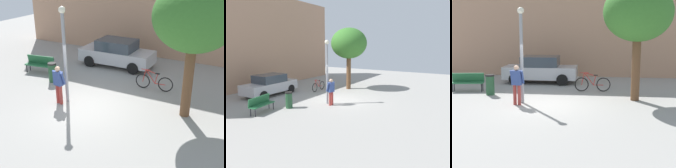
{
  "view_description": "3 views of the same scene",
  "coord_description": "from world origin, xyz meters",
  "views": [
    {
      "loc": [
        5.97,
        -8.92,
        5.59
      ],
      "look_at": [
        0.7,
        0.94,
        0.86
      ],
      "focal_mm": 46.49,
      "sensor_mm": 36.0,
      "label": 1
    },
    {
      "loc": [
        -11.9,
        -7.24,
        3.73
      ],
      "look_at": [
        0.03,
        0.08,
        1.12
      ],
      "focal_mm": 33.89,
      "sensor_mm": 36.0,
      "label": 2
    },
    {
      "loc": [
        2.34,
        -13.01,
        3.24
      ],
      "look_at": [
        0.63,
        0.76,
        0.76
      ],
      "focal_mm": 51.75,
      "sensor_mm": 36.0,
      "label": 3
    }
  ],
  "objects": [
    {
      "name": "park_bench",
      "position": [
        -4.47,
        2.36,
        0.55
      ],
      "size": [
        1.66,
        0.73,
        0.92
      ],
      "color": "#236038",
      "rests_on": "ground_plane"
    },
    {
      "name": "lamppost",
      "position": [
        -1.09,
        0.19,
        2.36
      ],
      "size": [
        0.28,
        0.28,
        4.02
      ],
      "color": "gray",
      "rests_on": "ground_plane"
    },
    {
      "name": "person_by_lamppost",
      "position": [
        -1.23,
        -0.18,
        0.97
      ],
      "size": [
        0.62,
        0.35,
        1.67
      ],
      "color": "#9E3833",
      "rests_on": "ground_plane"
    },
    {
      "name": "ground_plane",
      "position": [
        0.0,
        0.0,
        0.0
      ],
      "size": [
        36.0,
        36.0,
        0.0
      ],
      "primitive_type": "plane",
      "color": "gray"
    },
    {
      "name": "parked_car_silver",
      "position": [
        -1.29,
        5.27,
        0.77
      ],
      "size": [
        4.23,
        1.88,
        1.55
      ],
      "color": "#B7B7BC",
      "rests_on": "ground_plane"
    },
    {
      "name": "bicycle_red",
      "position": [
        1.79,
        3.05,
        0.38
      ],
      "size": [
        1.81,
        0.18,
        0.97
      ],
      "color": "black",
      "rests_on": "ground_plane"
    },
    {
      "name": "trash_bin",
      "position": [
        -3.04,
        1.63,
        0.5
      ],
      "size": [
        0.42,
        0.42,
        0.98
      ],
      "color": "#234C2D",
      "rests_on": "ground_plane"
    },
    {
      "name": "plaza_tree",
      "position": [
        3.74,
        1.3,
        3.81
      ],
      "size": [
        2.97,
        2.97,
        5.11
      ],
      "color": "brown",
      "rests_on": "ground_plane"
    }
  ]
}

